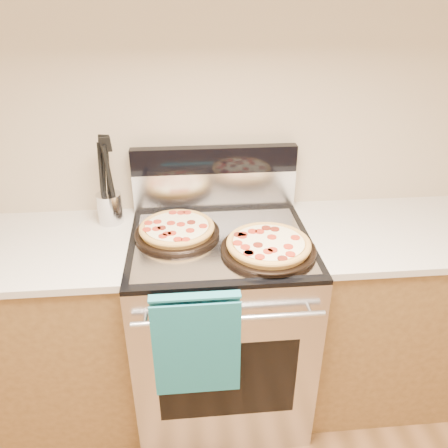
{
  "coord_description": "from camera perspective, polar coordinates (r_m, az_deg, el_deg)",
  "views": [
    {
      "loc": [
        -0.13,
        0.06,
        1.83
      ],
      "look_at": [
        0.01,
        1.55,
        1.04
      ],
      "focal_mm": 35.0,
      "sensor_mm": 36.0,
      "label": 1
    }
  ],
  "objects": [
    {
      "name": "range_body",
      "position": [
        2.11,
        -0.43,
        -13.05
      ],
      "size": [
        0.76,
        0.68,
        0.9
      ],
      "primitive_type": "cube",
      "color": "#B7B7BC",
      "rests_on": "ground"
    },
    {
      "name": "backsplash_upper",
      "position": [
        2.02,
        -1.27,
        8.42
      ],
      "size": [
        0.76,
        0.06,
        0.12
      ],
      "primitive_type": "cube",
      "color": "black",
      "rests_on": "backsplash_lower"
    },
    {
      "name": "utensil_crock",
      "position": [
        2.03,
        -14.69,
        2.02
      ],
      "size": [
        0.14,
        0.14,
        0.14
      ],
      "primitive_type": "cylinder",
      "rotation": [
        0.0,
        0.0,
        0.28
      ],
      "color": "silver",
      "rests_on": "countertop_left"
    },
    {
      "name": "countertop_left",
      "position": [
        2.01,
        -26.4,
        -3.05
      ],
      "size": [
        1.02,
        0.64,
        0.03
      ],
      "primitive_type": "cube",
      "color": "#BCB3A9",
      "rests_on": "cabinet_left"
    },
    {
      "name": "countertop_right",
      "position": [
        2.13,
        23.8,
        -0.84
      ],
      "size": [
        1.02,
        0.64,
        0.03
      ],
      "primitive_type": "cube",
      "color": "#BCB3A9",
      "rests_on": "cabinet_right"
    },
    {
      "name": "pepperoni_pizza_front",
      "position": [
        1.73,
        5.83,
        -2.86
      ],
      "size": [
        0.49,
        0.49,
        0.05
      ],
      "primitive_type": null,
      "rotation": [
        0.0,
        0.0,
        -0.42
      ],
      "color": "#BC8639",
      "rests_on": "foil_sheet"
    },
    {
      "name": "oven_window",
      "position": [
        1.87,
        0.5,
        -19.76
      ],
      "size": [
        0.56,
        0.01,
        0.4
      ],
      "primitive_type": "cube",
      "color": "black",
      "rests_on": "range_body"
    },
    {
      "name": "wall_back",
      "position": [
        2.0,
        -1.41,
        13.94
      ],
      "size": [
        4.0,
        0.0,
        4.0
      ],
      "primitive_type": "plane",
      "rotation": [
        1.57,
        0.0,
        0.0
      ],
      "color": "#C0AC8B",
      "rests_on": "ground"
    },
    {
      "name": "dish_towel",
      "position": [
        1.66,
        -3.6,
        -15.21
      ],
      "size": [
        0.32,
        0.05,
        0.42
      ],
      "primitive_type": null,
      "color": "#177364",
      "rests_on": "oven_handle"
    },
    {
      "name": "backsplash_lower",
      "position": [
        2.07,
        -1.22,
        4.51
      ],
      "size": [
        0.76,
        0.06,
        0.18
      ],
      "primitive_type": "cube",
      "color": "silver",
      "rests_on": "cooktop"
    },
    {
      "name": "cabinet_left",
      "position": [
        2.26,
        -23.94,
        -13.0
      ],
      "size": [
        1.0,
        0.62,
        0.88
      ],
      "primitive_type": "cube",
      "color": "brown",
      "rests_on": "ground"
    },
    {
      "name": "cooktop",
      "position": [
        1.84,
        -0.49,
        -2.17
      ],
      "size": [
        0.76,
        0.68,
        0.02
      ],
      "primitive_type": "cube",
      "color": "black",
      "rests_on": "range_body"
    },
    {
      "name": "oven_handle",
      "position": [
        1.6,
        0.69,
        -12.35
      ],
      "size": [
        0.7,
        0.03,
        0.03
      ],
      "primitive_type": "cylinder",
      "rotation": [
        0.0,
        1.57,
        0.0
      ],
      "color": "silver",
      "rests_on": "range_body"
    },
    {
      "name": "foil_sheet",
      "position": [
        1.81,
        -0.41,
        -2.29
      ],
      "size": [
        0.7,
        0.55,
        0.01
      ],
      "primitive_type": "cube",
      "color": "gray",
      "rests_on": "cooktop"
    },
    {
      "name": "pepperoni_pizza_back",
      "position": [
        1.85,
        -6.15,
        -0.74
      ],
      "size": [
        0.36,
        0.36,
        0.05
      ],
      "primitive_type": null,
      "rotation": [
        0.0,
        0.0,
        -0.03
      ],
      "color": "#BC8639",
      "rests_on": "foil_sheet"
    },
    {
      "name": "cabinet_right",
      "position": [
        2.36,
        21.68,
        -10.57
      ],
      "size": [
        1.0,
        0.62,
        0.88
      ],
      "primitive_type": "cube",
      "color": "brown",
      "rests_on": "ground"
    }
  ]
}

